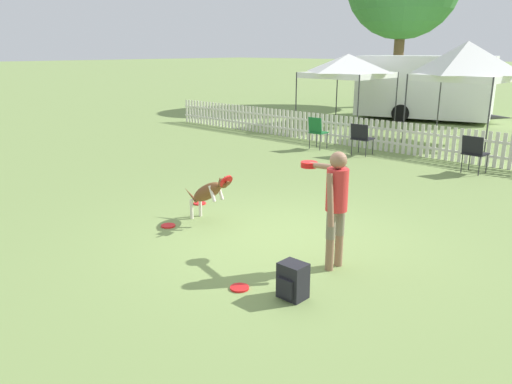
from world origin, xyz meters
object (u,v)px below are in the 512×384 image
Objects in this scene: leaping_dog at (209,192)px; equipment_trailer at (425,86)px; folding_chair_center at (317,130)px; canopy_tent_secondary at (348,66)px; handler_person at (335,196)px; folding_chair_blue_left at (474,151)px; frisbee_near_handler at (200,203)px; backpack_on_grass at (293,281)px; canopy_tent_main at (467,61)px; folding_chair_green_right at (361,136)px; frisbee_near_dog at (240,288)px; frisbee_midfield at (168,226)px.

leaping_dog is 14.81m from equipment_trailer.
folding_chair_center is 5.14m from canopy_tent_secondary.
handler_person reaches higher than folding_chair_blue_left.
folding_chair_center is at bearing 105.08° from frisbee_near_handler.
equipment_trailer is at bearing -166.06° from leaping_dog.
handler_person is 12.93m from canopy_tent_secondary.
backpack_on_grass is 16.64m from equipment_trailer.
frisbee_near_handler is 0.08× the size of canopy_tent_main.
canopy_tent_main reaches higher than frisbee_near_handler.
handler_person is at bearing 113.76° from folding_chair_green_right.
frisbee_near_dog is 0.26× the size of folding_chair_blue_left.
canopy_tent_main reaches higher than folding_chair_green_right.
folding_chair_center is at bearing 120.40° from frisbee_near_dog.
canopy_tent_secondary is at bearing 120.70° from backpack_on_grass.
frisbee_near_handler and frisbee_near_dog have the same top height.
folding_chair_blue_left is 9.51m from equipment_trailer.
canopy_tent_main is (-1.88, 3.91, 1.90)m from folding_chair_blue_left.
handler_person is 1.29m from backpack_on_grass.
equipment_trailer is (-2.18, 13.91, 1.32)m from frisbee_near_handler.
folding_chair_green_right is (-3.74, 7.56, 0.31)m from backpack_on_grass.
leaping_dog is 1.37× the size of folding_chair_green_right.
frisbee_near_handler is at bearing -120.04° from leaping_dog.
folding_chair_green_right is (1.38, 0.13, -0.04)m from folding_chair_center.
equipment_trailer is (-0.63, 8.14, 0.77)m from folding_chair_center.
folding_chair_blue_left is 4.38m from folding_chair_center.
canopy_tent_main reaches higher than canopy_tent_secondary.
backpack_on_grass is at bearing 111.37° from folding_chair_green_right.
folding_chair_blue_left is (2.26, 7.03, 0.52)m from frisbee_midfield.
backpack_on_grass is at bearing -59.30° from canopy_tent_secondary.
equipment_trailer is (-5.75, 15.57, 1.12)m from backpack_on_grass.
equipment_trailer is at bearing -54.63° from folding_chair_blue_left.
frisbee_near_handler is at bearing 86.73° from folding_chair_green_right.
folding_chair_green_right is 4.47m from canopy_tent_main.
backpack_on_grass is 0.14× the size of canopy_tent_main.
leaping_dog is 5.09× the size of frisbee_near_dog.
folding_chair_center is (-4.96, 6.40, -0.41)m from handler_person.
frisbee_near_dog is 0.09× the size of canopy_tent_secondary.
folding_chair_center is (-2.45, 6.33, 0.04)m from leaping_dog.
handler_person reaches higher than frisbee_near_handler.
frisbee_midfield is 0.25× the size of folding_chair_center.
canopy_tent_main reaches higher than equipment_trailer.
frisbee_near_dog is 8.44m from folding_chair_green_right.
equipment_trailer is at bearing 98.91° from frisbee_near_handler.
frisbee_near_dog is at bearing 94.49° from folding_chair_blue_left.
canopy_tent_main is 4.48m from canopy_tent_secondary.
folding_chair_blue_left reaches higher than frisbee_midfield.
frisbee_near_handler is 0.26× the size of folding_chair_blue_left.
folding_chair_blue_left reaches higher than backpack_on_grass.
canopy_tent_secondary is 4.00m from equipment_trailer.
folding_chair_center is 8.20m from equipment_trailer.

